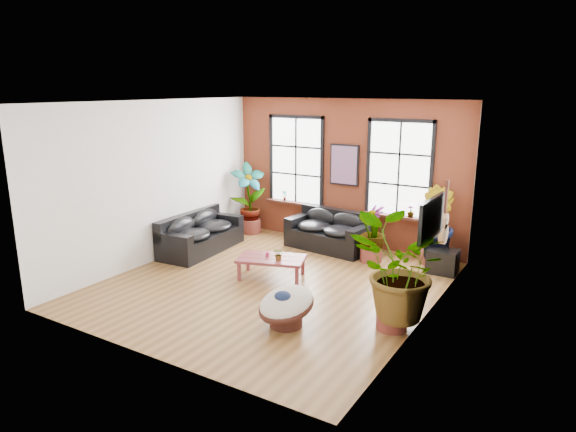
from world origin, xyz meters
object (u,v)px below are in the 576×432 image
(sofa_back, at_px, (330,232))
(coffee_table, at_px, (271,260))
(sofa_left, at_px, (199,234))
(papasan_chair, at_px, (286,305))

(sofa_back, height_order, coffee_table, sofa_back)
(sofa_back, relative_size, sofa_left, 0.90)
(sofa_back, bearing_deg, sofa_left, -138.36)
(sofa_left, bearing_deg, sofa_back, -59.63)
(sofa_back, xyz_separation_m, sofa_left, (-2.54, -1.76, -0.01))
(coffee_table, height_order, papasan_chair, papasan_chair)
(sofa_left, relative_size, coffee_table, 1.54)
(sofa_left, xyz_separation_m, coffee_table, (2.41, -0.59, -0.03))
(sofa_back, relative_size, papasan_chair, 1.73)
(sofa_back, height_order, papasan_chair, sofa_back)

